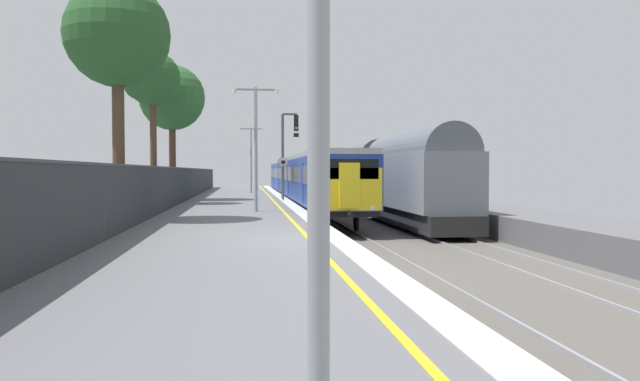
{
  "coord_description": "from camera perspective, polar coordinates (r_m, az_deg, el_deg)",
  "views": [
    {
      "loc": [
        -1.96,
        -15.17,
        1.74
      ],
      "look_at": [
        1.26,
        10.55,
        0.89
      ],
      "focal_mm": 33.45,
      "sensor_mm": 36.0,
      "label": 1
    }
  ],
  "objects": [
    {
      "name": "ground",
      "position": [
        16.03,
        9.69,
        -6.58
      ],
      "size": [
        17.4,
        110.0,
        1.21
      ],
      "color": "slate"
    },
    {
      "name": "commuter_train_at_platform",
      "position": [
        43.26,
        -1.75,
        1.24
      ],
      "size": [
        2.83,
        40.23,
        3.81
      ],
      "color": "navy",
      "rests_on": "ground"
    },
    {
      "name": "freight_train_adjacent_track",
      "position": [
        35.39,
        6.03,
        1.5
      ],
      "size": [
        2.6,
        25.61,
        4.62
      ],
      "color": "#232326",
      "rests_on": "ground"
    },
    {
      "name": "signal_gantry",
      "position": [
        37.42,
        -3.2,
        4.3
      ],
      "size": [
        1.1,
        0.24,
        5.36
      ],
      "color": "#47474C",
      "rests_on": "ground"
    },
    {
      "name": "speed_limit_sign",
      "position": [
        35.24,
        -3.54,
        1.71
      ],
      "size": [
        0.59,
        0.08,
        2.57
      ],
      "color": "#59595B",
      "rests_on": "ground"
    },
    {
      "name": "platform_lamp_mid",
      "position": [
        25.77,
        -6.16,
        5.02
      ],
      "size": [
        2.0,
        0.2,
        5.32
      ],
      "color": "#93999E",
      "rests_on": "ground"
    },
    {
      "name": "platform_lamp_far",
      "position": [
        47.86,
        -6.61,
        3.48
      ],
      "size": [
        2.0,
        0.2,
        5.2
      ],
      "color": "#93999E",
      "rests_on": "ground"
    },
    {
      "name": "platform_back_fence",
      "position": [
        15.59,
        -20.07,
        -0.92
      ],
      "size": [
        0.07,
        99.0,
        1.94
      ],
      "color": "#282B2D",
      "rests_on": "ground"
    },
    {
      "name": "background_tree_left",
      "position": [
        33.04,
        -15.88,
        10.04
      ],
      "size": [
        2.9,
        2.9,
        8.07
      ],
      "color": "#473323",
      "rests_on": "ground"
    },
    {
      "name": "background_tree_centre",
      "position": [
        22.71,
        -18.64,
        13.54
      ],
      "size": [
        3.67,
        3.67,
        8.35
      ],
      "color": "#473323",
      "rests_on": "ground"
    },
    {
      "name": "background_tree_right",
      "position": [
        37.26,
        -13.98,
        8.43
      ],
      "size": [
        3.91,
        3.91,
        8.11
      ],
      "color": "#473323",
      "rests_on": "ground"
    }
  ]
}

